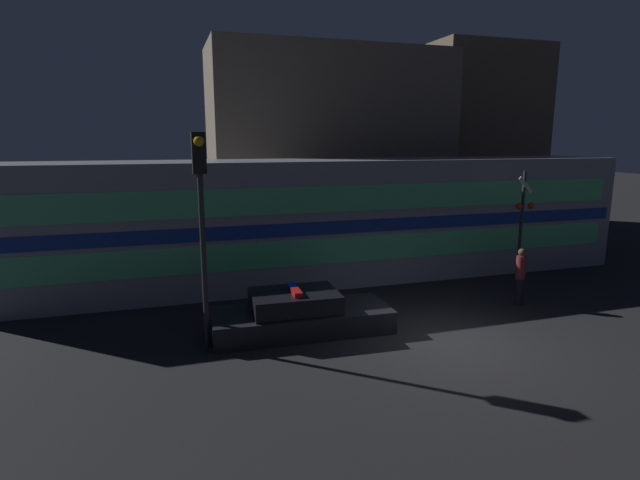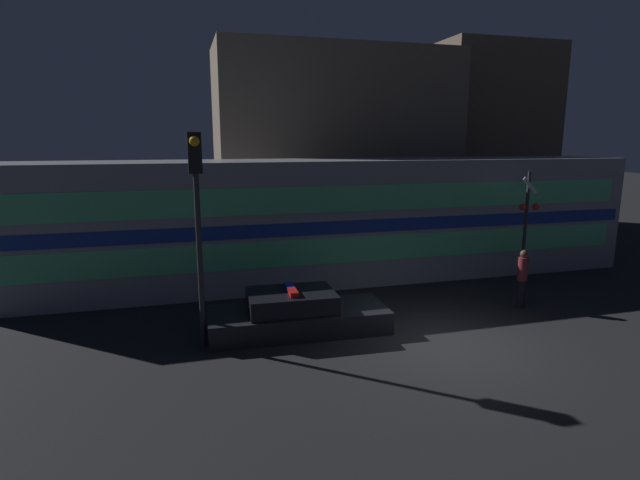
# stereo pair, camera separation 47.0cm
# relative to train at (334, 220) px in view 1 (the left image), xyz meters

# --- Properties ---
(ground_plane) EXTENTS (120.00, 120.00, 0.00)m
(ground_plane) POSITION_rel_train_xyz_m (0.79, -6.36, -2.07)
(ground_plane) COLOR black
(train) EXTENTS (21.39, 2.96, 4.13)m
(train) POSITION_rel_train_xyz_m (0.00, 0.00, 0.00)
(train) COLOR gray
(train) RESTS_ON ground_plane
(police_car) EXTENTS (4.57, 1.92, 1.17)m
(police_car) POSITION_rel_train_xyz_m (-2.46, -4.52, -1.64)
(police_car) COLOR black
(police_car) RESTS_ON ground_plane
(pedestrian) EXTENTS (0.29, 0.29, 1.70)m
(pedestrian) POSITION_rel_train_xyz_m (4.24, -4.46, -1.19)
(pedestrian) COLOR black
(pedestrian) RESTS_ON ground_plane
(crossing_signal_near) EXTENTS (0.72, 0.28, 3.79)m
(crossing_signal_near) POSITION_rel_train_xyz_m (5.76, -2.54, 0.14)
(crossing_signal_near) COLOR #2D2D33
(crossing_signal_near) RESTS_ON ground_plane
(traffic_light_corner) EXTENTS (0.30, 0.46, 4.95)m
(traffic_light_corner) POSITION_rel_train_xyz_m (-4.79, -4.81, 1.44)
(traffic_light_corner) COLOR #2D2D33
(traffic_light_corner) RESTS_ON ground_plane
(building_left) EXTENTS (10.63, 4.12, 8.70)m
(building_left) POSITION_rel_train_xyz_m (1.76, 5.56, 2.28)
(building_left) COLOR #726656
(building_left) RESTS_ON ground_plane
(building_center) EXTENTS (6.27, 6.01, 9.74)m
(building_center) POSITION_rel_train_xyz_m (11.17, 8.93, 2.80)
(building_center) COLOR brown
(building_center) RESTS_ON ground_plane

